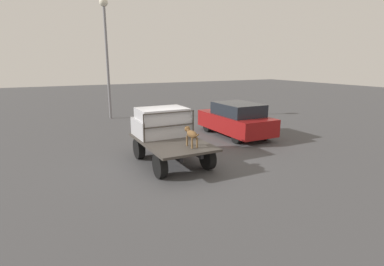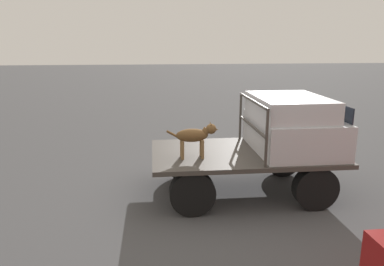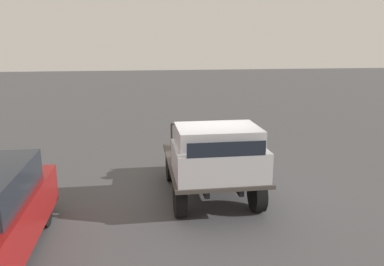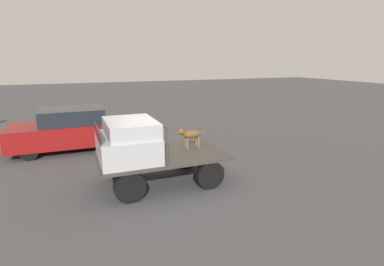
{
  "view_description": "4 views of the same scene",
  "coord_description": "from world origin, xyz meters",
  "views": [
    {
      "loc": [
        -9.26,
        3.92,
        3.47
      ],
      "look_at": [
        -1.02,
        -0.29,
        1.28
      ],
      "focal_mm": 28.0,
      "sensor_mm": 36.0,
      "label": 1
    },
    {
      "loc": [
        -1.69,
        -6.63,
        2.87
      ],
      "look_at": [
        -1.02,
        -0.29,
        1.28
      ],
      "focal_mm": 35.0,
      "sensor_mm": 36.0,
      "label": 2
    },
    {
      "loc": [
        8.35,
        -1.63,
        3.62
      ],
      "look_at": [
        -1.02,
        -0.29,
        1.28
      ],
      "focal_mm": 35.0,
      "sensor_mm": 36.0,
      "label": 3
    },
    {
      "loc": [
        2.2,
        7.65,
        3.39
      ],
      "look_at": [
        -1.02,
        -0.29,
        1.28
      ],
      "focal_mm": 28.0,
      "sensor_mm": 36.0,
      "label": 4
    }
  ],
  "objects": [
    {
      "name": "ground_plane",
      "position": [
        0.0,
        0.0,
        0.0
      ],
      "size": [
        80.0,
        80.0,
        0.0
      ],
      "primitive_type": "plane",
      "color": "#474749"
    },
    {
      "name": "flatbed_truck",
      "position": [
        0.0,
        0.0,
        0.59
      ],
      "size": [
        3.45,
        2.01,
        0.83
      ],
      "color": "black",
      "rests_on": "ground"
    },
    {
      "name": "truck_cab",
      "position": [
        0.91,
        0.0,
        1.32
      ],
      "size": [
        1.48,
        1.89,
        1.03
      ],
      "color": "#B7B7BC",
      "rests_on": "flatbed_truck"
    },
    {
      "name": "truck_headboard",
      "position": [
        0.13,
        0.0,
        1.48
      ],
      "size": [
        0.04,
        1.89,
        0.98
      ],
      "color": "#3D3833",
      "rests_on": "flatbed_truck"
    },
    {
      "name": "dog",
      "position": [
        -0.95,
        -0.29,
        1.24
      ],
      "size": [
        0.92,
        0.24,
        0.65
      ],
      "rotation": [
        0.0,
        0.0,
        0.01
      ],
      "color": "brown",
      "rests_on": "flatbed_truck"
    }
  ]
}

